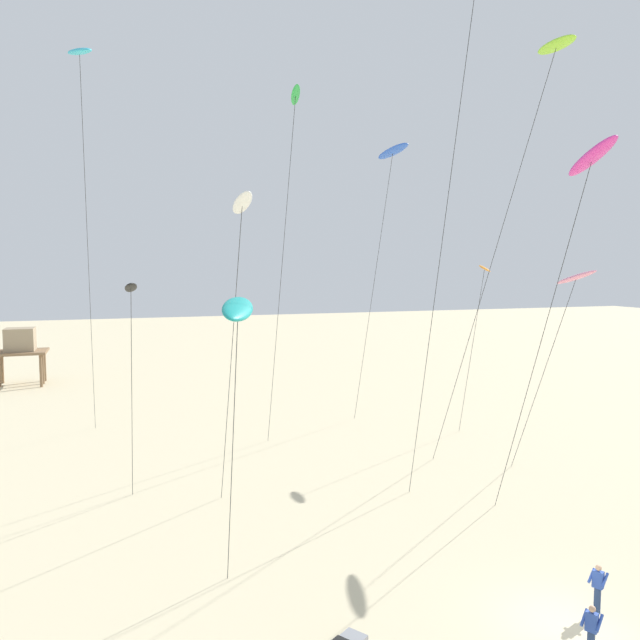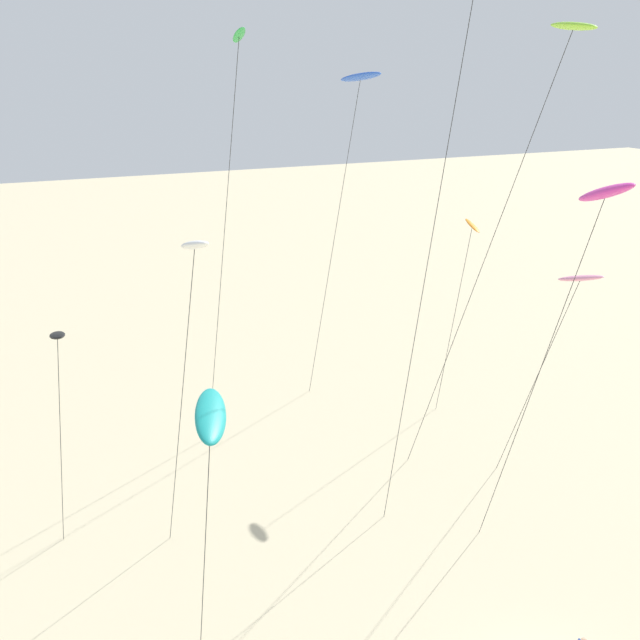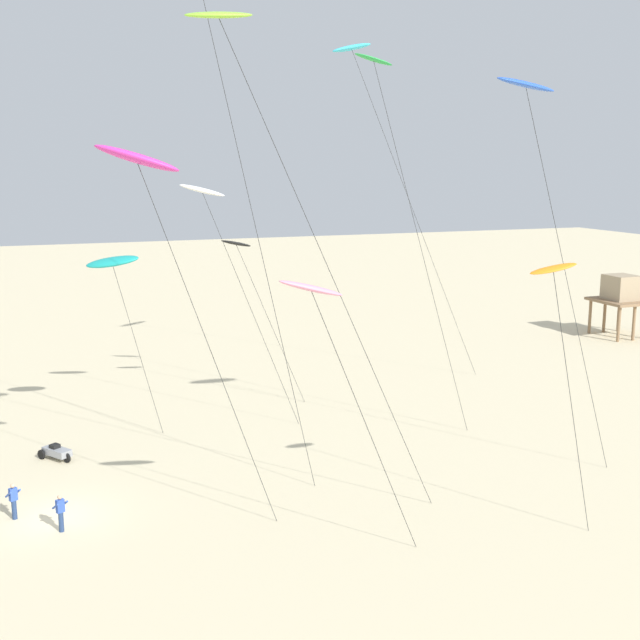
% 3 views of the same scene
% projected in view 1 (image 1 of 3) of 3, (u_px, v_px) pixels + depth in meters
% --- Properties ---
extents(ground_plane, '(260.00, 260.00, 0.00)m').
position_uv_depth(ground_plane, '(565.00, 624.00, 19.73)').
color(ground_plane, beige).
extents(kite_cyan, '(1.84, 12.04, 23.57)m').
position_uv_depth(kite_cyan, '(80.00, 56.00, 32.27)').
color(kite_cyan, '#33BFE0').
rests_on(kite_cyan, ground).
extents(kite_pink, '(0.75, 5.93, 11.54)m').
position_uv_depth(kite_pink, '(575.00, 279.00, 30.13)').
color(kite_pink, pink).
rests_on(kite_pink, ground).
extents(kite_magenta, '(1.62, 7.12, 16.48)m').
position_uv_depth(kite_magenta, '(591.00, 159.00, 23.14)').
color(kite_magenta, '#D8339E').
rests_on(kite_magenta, ground).
extents(kite_white, '(0.70, 6.87, 14.59)m').
position_uv_depth(kite_white, '(242.00, 206.00, 24.18)').
color(kite_white, white).
rests_on(kite_white, ground).
extents(kite_orange, '(0.91, 3.59, 11.84)m').
position_uv_depth(kite_orange, '(484.00, 273.00, 39.65)').
color(kite_orange, orange).
rests_on(kite_orange, ground).
extents(kite_green, '(0.90, 7.47, 21.24)m').
position_uv_depth(kite_green, '(294.00, 110.00, 33.01)').
color(kite_green, green).
rests_on(kite_green, ground).
extents(kite_black, '(0.58, 5.45, 11.04)m').
position_uv_depth(kite_black, '(131.00, 292.00, 25.92)').
color(kite_black, black).
rests_on(kite_black, ground).
extents(kite_lime, '(1.10, 10.98, 21.26)m').
position_uv_depth(kite_lime, '(554.00, 53.00, 25.99)').
color(kite_lime, '#8CD833').
rests_on(kite_lime, ground).
extents(kite_blue, '(1.28, 7.85, 19.47)m').
position_uv_depth(kite_blue, '(392.00, 154.00, 39.22)').
color(kite_blue, blue).
rests_on(kite_blue, ground).
extents(kite_teal, '(1.97, 3.98, 10.80)m').
position_uv_depth(kite_teal, '(238.00, 310.00, 19.47)').
color(kite_teal, teal).
rests_on(kite_teal, ground).
extents(kite_flyer_nearest, '(0.68, 0.70, 1.67)m').
position_uv_depth(kite_flyer_nearest, '(598.00, 587.00, 20.28)').
color(kite_flyer_nearest, navy).
rests_on(kite_flyer_nearest, ground).
extents(kite_flyer_middle, '(0.70, 0.71, 1.67)m').
position_uv_depth(kite_flyer_middle, '(591.00, 631.00, 17.85)').
color(kite_flyer_middle, navy).
rests_on(kite_flyer_middle, ground).
extents(stilt_house, '(4.86, 4.15, 5.66)m').
position_uv_depth(stilt_house, '(20.00, 344.00, 59.50)').
color(stilt_house, '#846647').
rests_on(stilt_house, ground).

